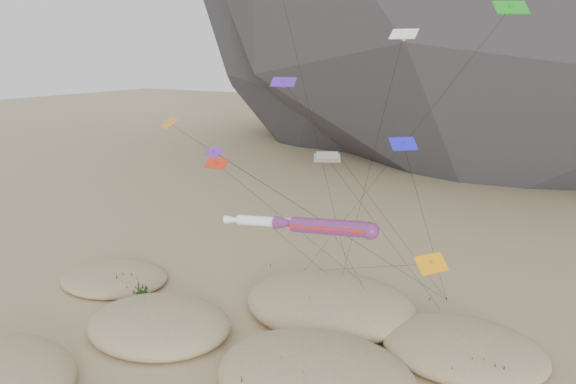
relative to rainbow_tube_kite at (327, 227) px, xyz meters
The scene contains 7 objects.
dunes 12.62m from the rainbow_tube_kite, 154.42° to the right, with size 52.81×39.37×3.53m.
dune_grass 12.29m from the rainbow_tube_kite, 139.23° to the right, with size 42.63×27.94×1.57m.
kite_stakes 19.13m from the rainbow_tube_kite, 96.11° to the left, with size 22.04×6.12×0.30m.
rainbow_tube_kite is the anchor object (origin of this frame).
white_tube_kite 5.92m from the rainbow_tube_kite, behind, with size 6.46×15.41×11.66m.
multi_parafoil 5.50m from the rainbow_tube_kite, 114.41° to the left, with size 7.23×13.19×16.47m.
delta_kites 7.39m from the rainbow_tube_kite, 109.20° to the left, with size 27.67×19.67×27.09m.
Camera 1 is at (20.61, -26.41, 23.84)m, focal length 35.00 mm.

